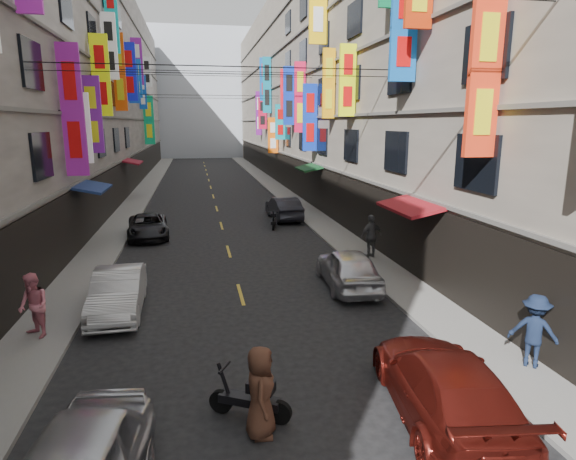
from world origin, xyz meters
name	(u,v)px	position (x,y,z in m)	size (l,w,h in m)	color
sidewalk_left	(139,198)	(-6.00, 42.00, 0.06)	(2.00, 90.00, 0.12)	slate
sidewalk_right	(284,194)	(6.00, 42.00, 0.06)	(2.00, 90.00, 0.12)	slate
building_row_left	(47,75)	(-11.99, 42.00, 9.49)	(10.14, 90.00, 19.00)	#9A938C
building_row_right	(354,80)	(11.99, 42.00, 9.49)	(10.14, 90.00, 19.00)	gray
haze_block	(200,95)	(0.00, 92.00, 11.00)	(18.00, 8.00, 22.00)	#ADB5C1
shop_signage	(211,74)	(-0.10, 35.53, 9.19)	(14.00, 55.00, 12.80)	#0D3D99
street_awnings	(199,184)	(-1.26, 26.00, 3.00)	(13.99, 35.20, 0.41)	#124624
overhead_cables	(217,71)	(0.00, 30.00, 8.80)	(14.00, 38.04, 1.24)	black
lane_markings	(215,202)	(0.00, 39.00, 0.00)	(0.12, 80.20, 0.01)	gold
scooter_near_right	(464,428)	(3.28, 8.85, 0.44)	(0.51, 1.80, 1.14)	black
scooter_crossing	(251,399)	(-0.48, 10.58, 0.44)	(1.64, 0.98, 1.14)	black
scooter_far_right	(274,220)	(2.97, 28.83, 0.44)	(0.63, 1.79, 1.14)	black
car_left_mid	(118,292)	(-4.00, 17.04, 0.70)	(1.48, 4.24, 1.40)	silver
car_left_far	(148,226)	(-4.00, 27.70, 0.61)	(2.04, 4.42, 1.23)	black
car_right_near	(445,386)	(3.40, 9.82, 0.74)	(2.07, 5.09, 1.48)	#5C150F
car_right_mid	(348,268)	(4.00, 18.04, 0.74)	(1.75, 4.36, 1.48)	silver
car_right_far	(284,208)	(4.00, 31.23, 0.72)	(1.53, 4.39, 1.45)	#25252C
pedestrian_lfar	(34,306)	(-5.96, 15.35, 1.04)	(0.89, 0.61, 1.84)	#DD7586
pedestrian_rnear	(535,331)	(6.53, 11.26, 1.04)	(1.19, 0.61, 1.84)	#131D35
pedestrian_rfar	(371,236)	(6.13, 21.37, 1.09)	(1.13, 0.64, 1.93)	#4F4F51
pedestrian_crossing	(260,392)	(-0.36, 10.01, 0.92)	(0.90, 0.61, 1.84)	#4C2C1E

